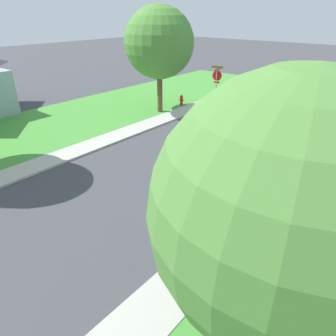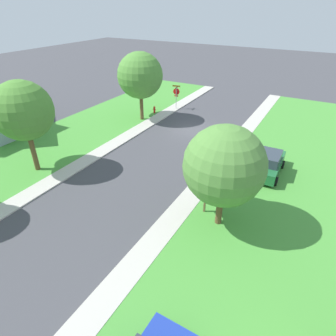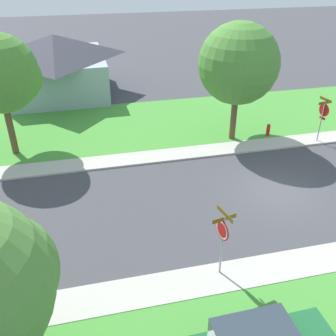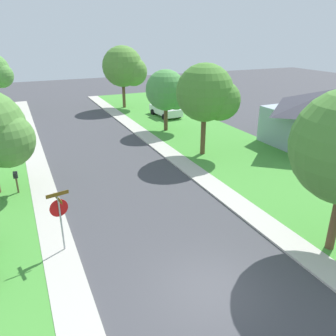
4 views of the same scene
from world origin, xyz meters
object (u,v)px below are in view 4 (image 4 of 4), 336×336
(tree_sidewalk_mid, at_px, (125,68))
(house_right_setback, at_px, (331,117))
(tree_across_right, at_px, (168,92))
(stop_sign_far_corner, at_px, (60,212))
(mailbox, at_px, (16,178))
(car_white_driveway_right, at_px, (166,109))
(tree_sidewalk_far, at_px, (209,95))

(tree_sidewalk_mid, distance_m, house_right_setback, 23.11)
(tree_across_right, bearing_deg, stop_sign_far_corner, -127.82)
(stop_sign_far_corner, distance_m, mailbox, 6.93)
(stop_sign_far_corner, distance_m, tree_sidewalk_mid, 28.81)
(car_white_driveway_right, height_order, tree_across_right, tree_across_right)
(tree_across_right, bearing_deg, mailbox, -147.71)
(car_white_driveway_right, distance_m, house_right_setback, 16.60)
(stop_sign_far_corner, height_order, car_white_driveway_right, stop_sign_far_corner)
(stop_sign_far_corner, xyz_separation_m, house_right_setback, (21.58, 5.77, 0.49))
(tree_sidewalk_far, xyz_separation_m, tree_across_right, (0.09, 7.11, -0.86))
(tree_across_right, height_order, mailbox, tree_across_right)
(stop_sign_far_corner, xyz_separation_m, car_white_driveway_right, (13.78, 20.35, -1.01))
(house_right_setback, bearing_deg, tree_sidewalk_mid, 116.54)
(mailbox, bearing_deg, car_white_driveway_right, 41.65)
(car_white_driveway_right, distance_m, tree_sidewalk_mid, 7.52)
(tree_sidewalk_far, xyz_separation_m, house_right_setback, (9.97, -2.20, -2.13))
(car_white_driveway_right, xyz_separation_m, house_right_setback, (7.80, -14.58, 1.50))
(car_white_driveway_right, xyz_separation_m, tree_sidewalk_mid, (-2.48, 6.00, 3.81))
(house_right_setback, bearing_deg, stop_sign_far_corner, -165.03)
(car_white_driveway_right, relative_size, tree_across_right, 0.80)
(tree_across_right, xyz_separation_m, house_right_setback, (9.88, -9.31, -1.26))
(stop_sign_far_corner, relative_size, car_white_driveway_right, 0.62)
(car_white_driveway_right, bearing_deg, tree_sidewalk_far, -99.97)
(tree_sidewalk_mid, relative_size, tree_across_right, 1.28)
(tree_sidewalk_mid, distance_m, tree_across_right, 11.32)
(stop_sign_far_corner, xyz_separation_m, tree_across_right, (11.70, 15.08, 1.75))
(mailbox, bearing_deg, tree_across_right, 32.29)
(car_white_driveway_right, relative_size, house_right_setback, 0.49)
(car_white_driveway_right, height_order, tree_sidewalk_far, tree_sidewalk_far)
(car_white_driveway_right, bearing_deg, stop_sign_far_corner, -124.11)
(stop_sign_far_corner, distance_m, tree_sidewalk_far, 14.32)
(car_white_driveway_right, distance_m, tree_sidewalk_far, 13.08)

